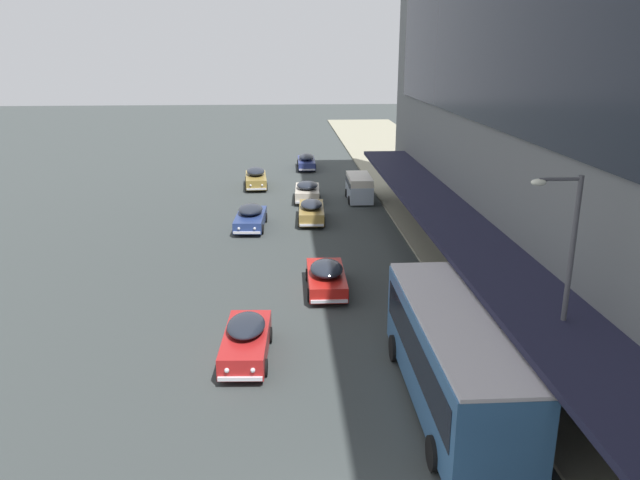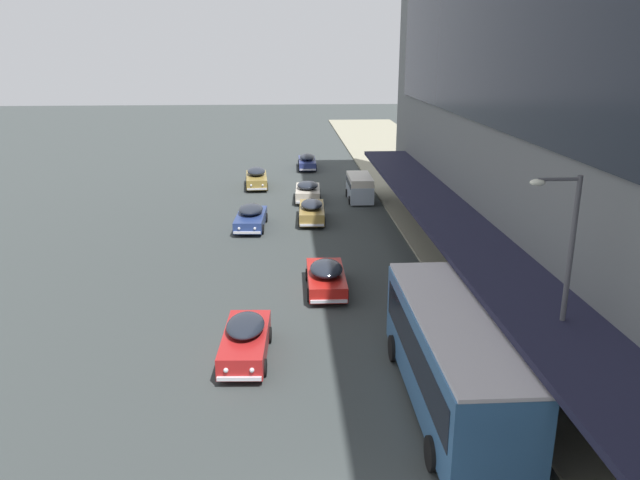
{
  "view_description": "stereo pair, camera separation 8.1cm",
  "coord_description": "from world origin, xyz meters",
  "px_view_note": "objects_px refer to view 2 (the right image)",
  "views": [
    {
      "loc": [
        -1.65,
        -11.91,
        11.54
      ],
      "look_at": [
        0.41,
        20.59,
        1.4
      ],
      "focal_mm": 35.0,
      "sensor_mm": 36.0,
      "label": 1
    },
    {
      "loc": [
        -1.57,
        -11.92,
        11.54
      ],
      "look_at": [
        0.41,
        20.59,
        1.4
      ],
      "focal_mm": 35.0,
      "sensor_mm": 36.0,
      "label": 2
    }
  ],
  "objects_px": {
    "transit_bus_kerbside_front": "(452,355)",
    "sedan_second_near": "(307,161)",
    "sedan_trailing_near": "(256,178)",
    "street_lamp": "(561,290)",
    "sedan_trailing_mid": "(308,191)",
    "sedan_second_mid": "(326,276)",
    "vw_van": "(359,186)",
    "sedan_far_back": "(246,339)",
    "sedan_oncoming_front": "(251,217)",
    "sedan_lead_near": "(312,211)"
  },
  "relations": [
    {
      "from": "transit_bus_kerbside_front",
      "to": "sedan_second_mid",
      "type": "distance_m",
      "value": 11.19
    },
    {
      "from": "sedan_trailing_mid",
      "to": "vw_van",
      "type": "bearing_deg",
      "value": 0.24
    },
    {
      "from": "sedan_second_near",
      "to": "vw_van",
      "type": "xyz_separation_m",
      "value": [
        3.56,
        -13.23,
        0.35
      ]
    },
    {
      "from": "sedan_trailing_near",
      "to": "transit_bus_kerbside_front",
      "type": "bearing_deg",
      "value": -77.59
    },
    {
      "from": "transit_bus_kerbside_front",
      "to": "sedan_lead_near",
      "type": "xyz_separation_m",
      "value": [
        -3.44,
        23.44,
        -1.18
      ]
    },
    {
      "from": "transit_bus_kerbside_front",
      "to": "sedan_far_back",
      "type": "bearing_deg",
      "value": 150.36
    },
    {
      "from": "sedan_far_back",
      "to": "vw_van",
      "type": "height_order",
      "value": "vw_van"
    },
    {
      "from": "sedan_trailing_mid",
      "to": "sedan_second_mid",
      "type": "relative_size",
      "value": 0.93
    },
    {
      "from": "sedan_trailing_near",
      "to": "sedan_oncoming_front",
      "type": "xyz_separation_m",
      "value": [
        0.08,
        -12.52,
        -0.06
      ]
    },
    {
      "from": "sedan_oncoming_front",
      "to": "street_lamp",
      "type": "bearing_deg",
      "value": -66.48
    },
    {
      "from": "sedan_far_back",
      "to": "sedan_second_mid",
      "type": "relative_size",
      "value": 1.0
    },
    {
      "from": "sedan_far_back",
      "to": "vw_van",
      "type": "xyz_separation_m",
      "value": [
        7.51,
        25.54,
        0.33
      ]
    },
    {
      "from": "transit_bus_kerbside_front",
      "to": "sedan_lead_near",
      "type": "relative_size",
      "value": 2.08
    },
    {
      "from": "sedan_lead_near",
      "to": "street_lamp",
      "type": "xyz_separation_m",
      "value": [
        6.14,
        -24.85,
        3.96
      ]
    },
    {
      "from": "sedan_lead_near",
      "to": "vw_van",
      "type": "relative_size",
      "value": 1.05
    },
    {
      "from": "sedan_second_mid",
      "to": "street_lamp",
      "type": "bearing_deg",
      "value": -63.29
    },
    {
      "from": "sedan_trailing_mid",
      "to": "sedan_oncoming_front",
      "type": "distance_m",
      "value": 8.39
    },
    {
      "from": "sedan_far_back",
      "to": "sedan_trailing_mid",
      "type": "relative_size",
      "value": 1.07
    },
    {
      "from": "street_lamp",
      "to": "sedan_oncoming_front",
      "type": "bearing_deg",
      "value": 113.52
    },
    {
      "from": "transit_bus_kerbside_front",
      "to": "vw_van",
      "type": "relative_size",
      "value": 2.19
    },
    {
      "from": "sedan_lead_near",
      "to": "sedan_oncoming_front",
      "type": "relative_size",
      "value": 0.97
    },
    {
      "from": "sedan_far_back",
      "to": "sedan_oncoming_front",
      "type": "distance_m",
      "value": 18.21
    },
    {
      "from": "transit_bus_kerbside_front",
      "to": "street_lamp",
      "type": "xyz_separation_m",
      "value": [
        2.7,
        -1.41,
        2.78
      ]
    },
    {
      "from": "sedan_trailing_mid",
      "to": "sedan_oncoming_front",
      "type": "height_order",
      "value": "sedan_trailing_mid"
    },
    {
      "from": "sedan_far_back",
      "to": "sedan_trailing_near",
      "type": "bearing_deg",
      "value": 91.31
    },
    {
      "from": "transit_bus_kerbside_front",
      "to": "sedan_second_near",
      "type": "height_order",
      "value": "transit_bus_kerbside_front"
    },
    {
      "from": "sedan_second_near",
      "to": "sedan_lead_near",
      "type": "distance_m",
      "value": 19.28
    },
    {
      "from": "sedan_oncoming_front",
      "to": "sedan_second_mid",
      "type": "bearing_deg",
      "value": -69.99
    },
    {
      "from": "sedan_second_mid",
      "to": "sedan_trailing_mid",
      "type": "bearing_deg",
      "value": 90.33
    },
    {
      "from": "sedan_trailing_near",
      "to": "vw_van",
      "type": "distance_m",
      "value": 9.71
    },
    {
      "from": "sedan_second_near",
      "to": "transit_bus_kerbside_front",
      "type": "bearing_deg",
      "value": -86.02
    },
    {
      "from": "sedan_second_near",
      "to": "sedan_second_mid",
      "type": "bearing_deg",
      "value": -90.67
    },
    {
      "from": "sedan_trailing_near",
      "to": "street_lamp",
      "type": "xyz_separation_m",
      "value": [
        10.33,
        -36.06,
        3.91
      ]
    },
    {
      "from": "sedan_trailing_mid",
      "to": "sedan_oncoming_front",
      "type": "bearing_deg",
      "value": -119.15
    },
    {
      "from": "sedan_trailing_near",
      "to": "sedan_oncoming_front",
      "type": "relative_size",
      "value": 1.0
    },
    {
      "from": "transit_bus_kerbside_front",
      "to": "sedan_second_near",
      "type": "distance_m",
      "value": 42.83
    },
    {
      "from": "sedan_second_mid",
      "to": "vw_van",
      "type": "bearing_deg",
      "value": 78.23
    },
    {
      "from": "street_lamp",
      "to": "transit_bus_kerbside_front",
      "type": "bearing_deg",
      "value": 152.49
    },
    {
      "from": "transit_bus_kerbside_front",
      "to": "sedan_trailing_near",
      "type": "xyz_separation_m",
      "value": [
        -7.63,
        34.66,
        -1.13
      ]
    },
    {
      "from": "sedan_second_mid",
      "to": "sedan_lead_near",
      "type": "bearing_deg",
      "value": 90.4
    },
    {
      "from": "sedan_second_mid",
      "to": "vw_van",
      "type": "height_order",
      "value": "vw_van"
    },
    {
      "from": "transit_bus_kerbside_front",
      "to": "sedan_oncoming_front",
      "type": "distance_m",
      "value": 23.42
    },
    {
      "from": "street_lamp",
      "to": "sedan_trailing_mid",
      "type": "bearing_deg",
      "value": 101.28
    },
    {
      "from": "street_lamp",
      "to": "vw_van",
      "type": "bearing_deg",
      "value": 93.92
    },
    {
      "from": "vw_van",
      "to": "sedan_second_near",
      "type": "bearing_deg",
      "value": 105.06
    },
    {
      "from": "sedan_trailing_near",
      "to": "sedan_trailing_mid",
      "type": "bearing_deg",
      "value": -51.2
    },
    {
      "from": "sedan_trailing_near",
      "to": "sedan_far_back",
      "type": "distance_m",
      "value": 30.72
    },
    {
      "from": "sedan_second_near",
      "to": "sedan_oncoming_front",
      "type": "height_order",
      "value": "sedan_second_near"
    },
    {
      "from": "transit_bus_kerbside_front",
      "to": "sedan_lead_near",
      "type": "distance_m",
      "value": 23.72
    },
    {
      "from": "sedan_trailing_mid",
      "to": "street_lamp",
      "type": "height_order",
      "value": "street_lamp"
    }
  ]
}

